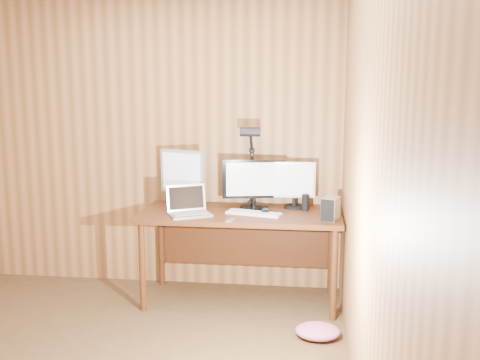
% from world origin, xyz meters
% --- Properties ---
extents(room_shell, '(4.00, 4.00, 4.00)m').
position_xyz_m(room_shell, '(0.00, 0.00, 1.25)').
color(room_shell, '#4E361D').
rests_on(room_shell, ground).
extents(desk, '(1.60, 0.70, 0.75)m').
position_xyz_m(desk, '(0.93, 1.70, 0.63)').
color(desk, '#47220E').
rests_on(desk, floor).
extents(monitor_center, '(0.51, 0.23, 0.41)m').
position_xyz_m(monitor_center, '(1.02, 1.78, 0.96)').
color(monitor_center, black).
rests_on(monitor_center, desk).
extents(monitor_left, '(0.40, 0.20, 0.47)m').
position_xyz_m(monitor_left, '(0.42, 1.82, 1.00)').
color(monitor_left, black).
rests_on(monitor_left, desk).
extents(monitor_right, '(0.34, 0.16, 0.39)m').
position_xyz_m(monitor_right, '(1.35, 1.82, 0.96)').
color(monitor_right, black).
rests_on(monitor_right, desk).
extents(laptop, '(0.39, 0.36, 0.23)m').
position_xyz_m(laptop, '(0.53, 1.50, 0.81)').
color(laptop, silver).
rests_on(laptop, desk).
extents(keyboard, '(0.46, 0.24, 0.02)m').
position_xyz_m(keyboard, '(1.04, 1.56, 0.76)').
color(keyboard, white).
rests_on(keyboard, desk).
extents(mousepad, '(0.28, 0.25, 0.00)m').
position_xyz_m(mousepad, '(1.13, 1.60, 0.75)').
color(mousepad, black).
rests_on(mousepad, desk).
extents(mouse, '(0.08, 0.12, 0.04)m').
position_xyz_m(mouse, '(1.13, 1.60, 0.77)').
color(mouse, black).
rests_on(mouse, mousepad).
extents(hard_drive, '(0.15, 0.18, 0.17)m').
position_xyz_m(hard_drive, '(1.63, 1.46, 0.84)').
color(hard_drive, silver).
rests_on(hard_drive, desk).
extents(phone, '(0.06, 0.10, 0.01)m').
position_xyz_m(phone, '(0.88, 1.33, 0.76)').
color(phone, silver).
rests_on(phone, desk).
extents(speaker, '(0.06, 0.06, 0.13)m').
position_xyz_m(speaker, '(1.44, 1.74, 0.82)').
color(speaker, black).
rests_on(speaker, desk).
extents(desk_lamp, '(0.16, 0.23, 0.71)m').
position_xyz_m(desk_lamp, '(0.99, 1.85, 1.19)').
color(desk_lamp, black).
rests_on(desk_lamp, desk).
extents(fabric_pile, '(0.36, 0.32, 0.10)m').
position_xyz_m(fabric_pile, '(1.55, 1.01, 0.05)').
color(fabric_pile, '#BF5C89').
rests_on(fabric_pile, floor).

